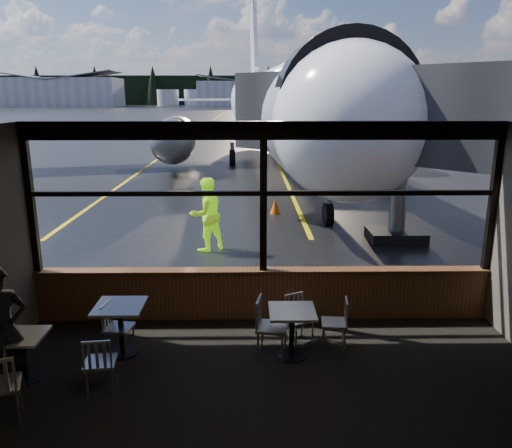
{
  "coord_description": "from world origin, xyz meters",
  "views": [
    {
      "loc": [
        -0.25,
        -8.32,
        3.91
      ],
      "look_at": [
        -0.11,
        1.0,
        1.5
      ],
      "focal_mm": 35.0,
      "sensor_mm": 36.0,
      "label": 1
    }
  ],
  "objects_px": {
    "chair_left_s": "(1,386)",
    "ground_crew": "(206,214)",
    "cafe_table_mid": "(121,330)",
    "jet_bridge": "(387,151)",
    "chair_near_n": "(299,320)",
    "cafe_table_left": "(24,358)",
    "airliner": "(278,57)",
    "cafe_table_near": "(292,334)",
    "cone_nose": "(275,206)",
    "passenger": "(3,330)",
    "chair_mid_s": "(101,363)",
    "chair_mid_w": "(119,328)",
    "chair_near_w": "(272,328)",
    "chair_near_e": "(334,323)"
  },
  "relations": [
    {
      "from": "chair_left_s",
      "to": "ground_crew",
      "type": "bearing_deg",
      "value": 54.44
    },
    {
      "from": "cafe_table_mid",
      "to": "chair_left_s",
      "type": "height_order",
      "value": "chair_left_s"
    },
    {
      "from": "jet_bridge",
      "to": "chair_near_n",
      "type": "distance_m",
      "value": 7.4
    },
    {
      "from": "cafe_table_left",
      "to": "chair_near_n",
      "type": "xyz_separation_m",
      "value": [
        3.97,
        1.05,
        0.06
      ]
    },
    {
      "from": "chair_near_n",
      "to": "ground_crew",
      "type": "distance_m",
      "value": 5.46
    },
    {
      "from": "cafe_table_mid",
      "to": "ground_crew",
      "type": "relative_size",
      "value": 0.43
    },
    {
      "from": "airliner",
      "to": "cafe_table_left",
      "type": "distance_m",
      "value": 22.85
    },
    {
      "from": "cafe_table_near",
      "to": "cafe_table_mid",
      "type": "distance_m",
      "value": 2.63
    },
    {
      "from": "jet_bridge",
      "to": "cafe_table_near",
      "type": "relative_size",
      "value": 14.41
    },
    {
      "from": "jet_bridge",
      "to": "cone_nose",
      "type": "bearing_deg",
      "value": 137.43
    },
    {
      "from": "jet_bridge",
      "to": "passenger",
      "type": "height_order",
      "value": "jet_bridge"
    },
    {
      "from": "chair_mid_s",
      "to": "passenger",
      "type": "bearing_deg",
      "value": 170.02
    },
    {
      "from": "cone_nose",
      "to": "chair_near_n",
      "type": "bearing_deg",
      "value": -90.5
    },
    {
      "from": "chair_mid_w",
      "to": "cone_nose",
      "type": "distance_m",
      "value": 9.89
    },
    {
      "from": "airliner",
      "to": "chair_near_w",
      "type": "relative_size",
      "value": 40.61
    },
    {
      "from": "cafe_table_mid",
      "to": "chair_mid_w",
      "type": "height_order",
      "value": "chair_mid_w"
    },
    {
      "from": "cafe_table_mid",
      "to": "chair_near_e",
      "type": "height_order",
      "value": "chair_near_e"
    },
    {
      "from": "chair_near_n",
      "to": "chair_mid_w",
      "type": "xyz_separation_m",
      "value": [
        -2.83,
        -0.29,
        0.02
      ]
    },
    {
      "from": "cafe_table_mid",
      "to": "chair_mid_s",
      "type": "height_order",
      "value": "chair_mid_s"
    },
    {
      "from": "airliner",
      "to": "cafe_table_left",
      "type": "relative_size",
      "value": 55.74
    },
    {
      "from": "cafe_table_mid",
      "to": "cone_nose",
      "type": "relative_size",
      "value": 1.64
    },
    {
      "from": "ground_crew",
      "to": "chair_left_s",
      "type": "bearing_deg",
      "value": 38.12
    },
    {
      "from": "ground_crew",
      "to": "airliner",
      "type": "bearing_deg",
      "value": -136.29
    },
    {
      "from": "chair_near_w",
      "to": "passenger",
      "type": "distance_m",
      "value": 3.75
    },
    {
      "from": "chair_left_s",
      "to": "passenger",
      "type": "bearing_deg",
      "value": 89.84
    },
    {
      "from": "cafe_table_left",
      "to": "passenger",
      "type": "bearing_deg",
      "value": -122.27
    },
    {
      "from": "jet_bridge",
      "to": "passenger",
      "type": "xyz_separation_m",
      "value": [
        -7.14,
        -7.69,
        -1.54
      ]
    },
    {
      "from": "airliner",
      "to": "chair_mid_s",
      "type": "distance_m",
      "value": 22.88
    },
    {
      "from": "chair_near_e",
      "to": "chair_near_w",
      "type": "bearing_deg",
      "value": 111.68
    },
    {
      "from": "chair_near_w",
      "to": "chair_mid_s",
      "type": "distance_m",
      "value": 2.52
    },
    {
      "from": "cafe_table_near",
      "to": "chair_near_w",
      "type": "height_order",
      "value": "chair_near_w"
    },
    {
      "from": "airliner",
      "to": "chair_mid_s",
      "type": "xyz_separation_m",
      "value": [
        -3.6,
        -21.92,
        -5.5
      ]
    },
    {
      "from": "cafe_table_near",
      "to": "cafe_table_mid",
      "type": "xyz_separation_m",
      "value": [
        -2.63,
        0.13,
        0.02
      ]
    },
    {
      "from": "airliner",
      "to": "jet_bridge",
      "type": "height_order",
      "value": "airliner"
    },
    {
      "from": "cafe_table_mid",
      "to": "cafe_table_left",
      "type": "xyz_separation_m",
      "value": [
        -1.18,
        -0.74,
        -0.06
      ]
    },
    {
      "from": "chair_near_w",
      "to": "chair_mid_w",
      "type": "relative_size",
      "value": 1.14
    },
    {
      "from": "chair_near_e",
      "to": "cafe_table_left",
      "type": "bearing_deg",
      "value": 107.48
    },
    {
      "from": "chair_near_w",
      "to": "cafe_table_near",
      "type": "bearing_deg",
      "value": 98.95
    },
    {
      "from": "cone_nose",
      "to": "passenger",
      "type": "bearing_deg",
      "value": -111.88
    },
    {
      "from": "cafe_table_left",
      "to": "ground_crew",
      "type": "relative_size",
      "value": 0.37
    },
    {
      "from": "chair_near_n",
      "to": "ground_crew",
      "type": "bearing_deg",
      "value": -96.61
    },
    {
      "from": "cone_nose",
      "to": "chair_left_s",
      "type": "bearing_deg",
      "value": -109.49
    },
    {
      "from": "jet_bridge",
      "to": "chair_near_n",
      "type": "xyz_separation_m",
      "value": [
        -3.04,
        -6.44,
        -2.02
      ]
    },
    {
      "from": "chair_near_n",
      "to": "chair_mid_s",
      "type": "distance_m",
      "value": 3.11
    },
    {
      "from": "chair_left_s",
      "to": "passenger",
      "type": "distance_m",
      "value": 0.84
    },
    {
      "from": "cafe_table_left",
      "to": "ground_crew",
      "type": "height_order",
      "value": "ground_crew"
    },
    {
      "from": "chair_near_e",
      "to": "chair_near_w",
      "type": "distance_m",
      "value": 1.04
    },
    {
      "from": "ground_crew",
      "to": "cone_nose",
      "type": "distance_m",
      "value": 4.58
    },
    {
      "from": "cafe_table_mid",
      "to": "passenger",
      "type": "height_order",
      "value": "passenger"
    },
    {
      "from": "cafe_table_near",
      "to": "passenger",
      "type": "relative_size",
      "value": 0.44
    }
  ]
}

